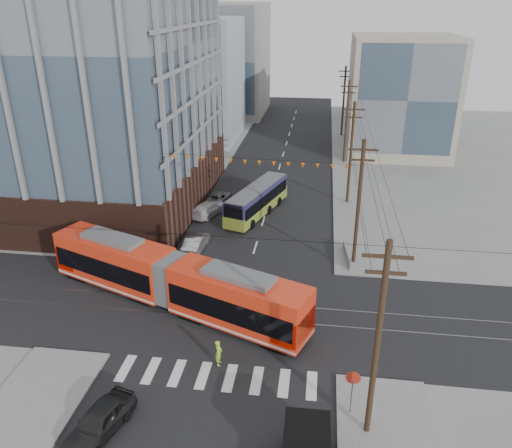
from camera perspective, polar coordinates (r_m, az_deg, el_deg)
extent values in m
plane|color=slate|center=(33.12, -3.45, -13.64)|extent=(160.00, 160.00, 0.00)
cube|color=#381E16|center=(56.12, -22.57, 16.34)|extent=(30.00, 25.00, 28.60)
cube|color=#8C99A5|center=(81.56, -8.68, 16.00)|extent=(18.00, 16.00, 18.00)
cube|color=gray|center=(75.37, 16.14, 13.92)|extent=(14.00, 14.00, 16.00)
cube|color=gray|center=(100.04, -3.74, 18.26)|extent=(16.00, 18.00, 20.00)
cube|color=#8C99A5|center=(95.38, 15.76, 15.34)|extent=(16.00, 16.00, 14.00)
cylinder|color=black|center=(24.76, 13.66, -13.30)|extent=(0.30, 0.30, 11.00)
cylinder|color=black|center=(82.99, 9.97, 13.60)|extent=(0.30, 0.30, 11.00)
imported|color=black|center=(28.39, -17.45, -20.67)|extent=(2.92, 4.81, 1.53)
imported|color=#989898|center=(44.44, -6.89, -2.14)|extent=(1.70, 4.32, 1.40)
imported|color=silver|center=(51.56, -5.39, 1.78)|extent=(3.72, 5.27, 1.42)
imported|color=slate|center=(54.67, -4.30, 3.03)|extent=(2.60, 4.55, 1.20)
imported|color=#9FE02B|center=(31.18, -4.30, -14.46)|extent=(0.42, 0.63, 1.70)
cube|color=slate|center=(43.29, 10.66, -3.57)|extent=(1.41, 4.30, 0.84)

